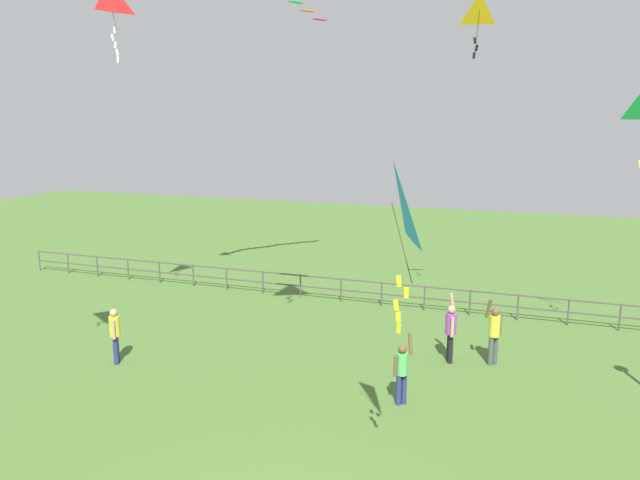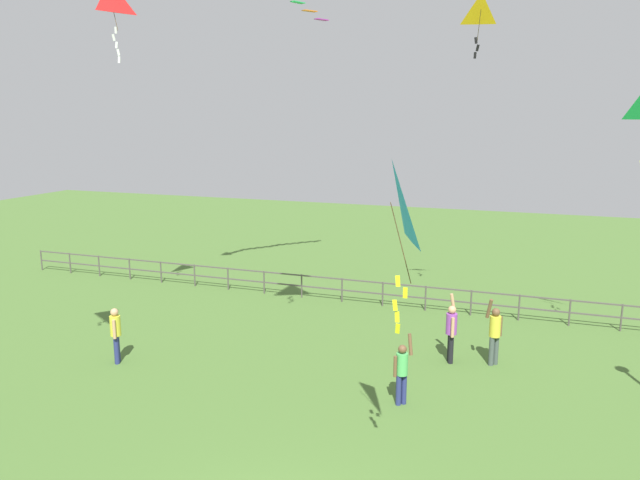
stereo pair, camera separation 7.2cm
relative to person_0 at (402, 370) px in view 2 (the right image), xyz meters
name	(u,v)px [view 2 (the right image)]	position (x,y,z in m)	size (l,w,h in m)	color
person_0	(402,370)	(0.00, 0.00, 0.00)	(0.45, 0.37, 1.85)	navy
person_1	(116,332)	(-8.39, -0.22, 0.03)	(0.31, 0.45, 1.66)	navy
person_3	(495,332)	(2.00, 3.33, 0.09)	(0.49, 0.44, 2.02)	#3F4C47
person_4	(451,329)	(0.80, 3.10, 0.09)	(0.32, 0.55, 2.03)	black
kite_0	(111,1)	(-9.89, 2.48, 9.66)	(0.70, 1.03, 2.45)	red
kite_1	(391,207)	(0.50, -3.84, 4.64)	(0.79, 1.21, 3.10)	#198CD1
kite_4	(481,11)	(0.92, 5.81, 9.27)	(0.87, 0.82, 1.84)	yellow
waterfront_railing	(411,293)	(-1.25, 7.66, -0.30)	(36.03, 0.06, 0.95)	#4C4742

